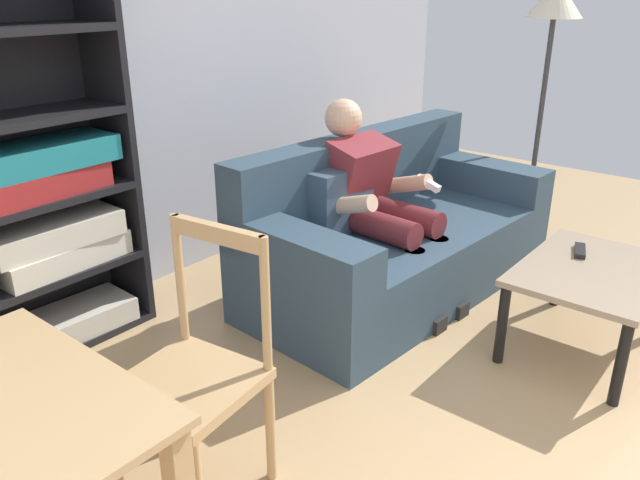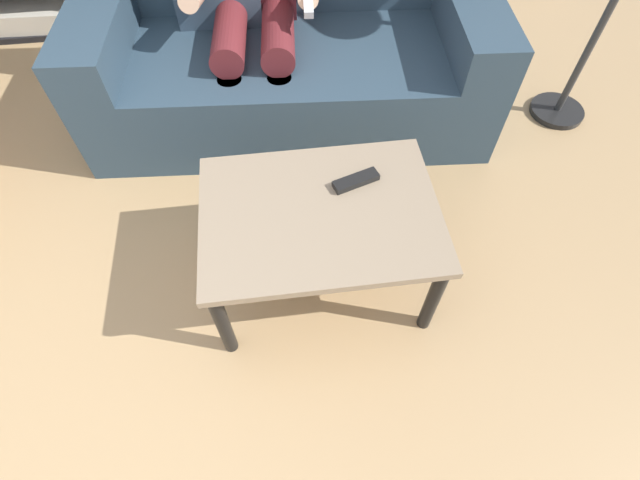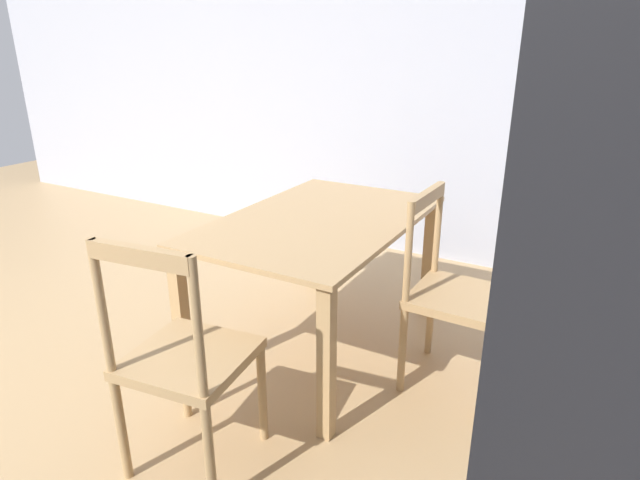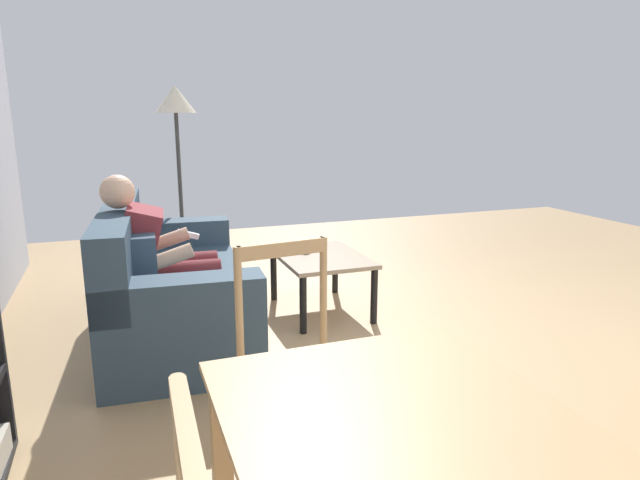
{
  "view_description": "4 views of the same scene",
  "coord_description": "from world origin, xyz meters",
  "views": [
    {
      "loc": [
        -1.87,
        0.09,
        1.71
      ],
      "look_at": [
        -0.35,
        1.31,
        0.9
      ],
      "focal_mm": 35.47,
      "sensor_mm": 36.0,
      "label": 1
    },
    {
      "loc": [
        0.94,
        -0.2,
        1.7
      ],
      "look_at": [
        1.06,
        0.79,
        0.26
      ],
      "focal_mm": 26.23,
      "sensor_mm": 36.0,
      "label": 2
    },
    {
      "loc": [
        0.45,
        2.78,
        1.54
      ],
      "look_at": [
        -1.76,
        1.54,
        0.6
      ],
      "focal_mm": 29.63,
      "sensor_mm": 36.0,
      "label": 3
    },
    {
      "loc": [
        -2.67,
        2.16,
        1.47
      ],
      "look_at": [
        -0.35,
        1.31,
        0.9
      ],
      "focal_mm": 30.89,
      "sensor_mm": 36.0,
      "label": 4
    }
  ],
  "objects": [
    {
      "name": "tv_remote",
      "position": [
        1.21,
        0.9,
        0.45
      ],
      "size": [
        0.18,
        0.1,
        0.02
      ],
      "primitive_type": "cube",
      "rotation": [
        0.0,
        0.0,
        1.89
      ],
      "color": "black",
      "rests_on": "coffee_table"
    },
    {
      "name": "bookshelf",
      "position": [
        -0.5,
        2.88,
        0.79
      ],
      "size": [
        0.84,
        0.36,
        1.9
      ],
      "color": "black",
      "rests_on": "ground_plane"
    },
    {
      "name": "floor_lamp",
      "position": [
        2.47,
        1.64,
        1.44
      ],
      "size": [
        0.36,
        0.36,
        1.72
      ],
      "color": "black",
      "rests_on": "ground_plane"
    },
    {
      "name": "person_lounging",
      "position": [
        0.9,
        1.94,
        0.57
      ],
      "size": [
        0.61,
        0.91,
        1.1
      ],
      "color": "maroon",
      "rests_on": "ground_plane"
    },
    {
      "name": "dining_chair_facing_couch",
      "position": [
        -0.74,
        1.54,
        0.47
      ],
      "size": [
        0.47,
        0.47,
        0.96
      ],
      "color": "tan",
      "rests_on": "ground_plane"
    },
    {
      "name": "wall_back",
      "position": [
        0.0,
        3.13,
        1.32
      ],
      "size": [
        6.65,
        0.12,
        2.63
      ],
      "primitive_type": "cube",
      "color": "#B2B7C6",
      "rests_on": "ground_plane"
    },
    {
      "name": "coffee_table",
      "position": [
        1.06,
        0.79,
        0.38
      ],
      "size": [
        0.83,
        0.61,
        0.44
      ],
      "color": "gray",
      "rests_on": "ground_plane"
    },
    {
      "name": "couch",
      "position": [
        1.05,
        1.91,
        0.32
      ],
      "size": [
        2.0,
        1.04,
        0.88
      ],
      "color": "#2D4251",
      "rests_on": "ground_plane"
    }
  ]
}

